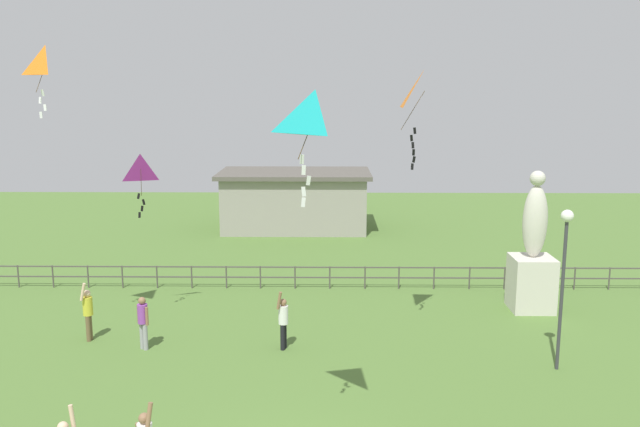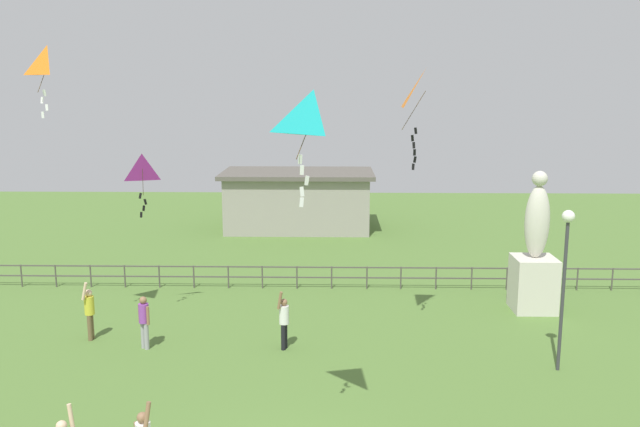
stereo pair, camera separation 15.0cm
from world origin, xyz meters
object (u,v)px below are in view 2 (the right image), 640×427
object	(u,v)px
lamppost	(566,256)
kite_0	(425,94)
statue_monument	(534,264)
kite_3	(313,118)
person_1	(144,319)
kite_1	(142,171)
kite_2	(48,65)
person_0	(90,310)
person_2	(284,319)

from	to	relation	value
lamppost	kite_0	world-z (taller)	kite_0
statue_monument	kite_3	size ratio (longest dim) A/B	2.26
person_1	kite_1	world-z (taller)	kite_1
kite_0	kite_2	world-z (taller)	kite_2
lamppost	kite_0	bearing A→B (deg)	154.20
person_0	kite_1	distance (m)	4.92
kite_2	statue_monument	bearing A→B (deg)	12.01
lamppost	kite_2	size ratio (longest dim) A/B	2.24
kite_2	kite_0	bearing A→B (deg)	-0.46
person_2	kite_2	distance (m)	10.64
kite_1	kite_2	bearing A→B (deg)	-141.14
statue_monument	person_2	distance (m)	9.85
kite_0	lamppost	bearing A→B (deg)	-25.80
person_0	lamppost	bearing A→B (deg)	-8.14
person_1	kite_2	bearing A→B (deg)	167.31
person_1	kite_3	distance (m)	10.63
statue_monument	person_1	size ratio (longest dim) A/B	3.04
statue_monument	person_2	xyz separation A→B (m)	(-8.99, -3.97, -0.78)
person_0	kite_2	xyz separation A→B (m)	(-0.71, -0.12, 7.83)
lamppost	person_0	bearing A→B (deg)	171.86
lamppost	person_2	world-z (taller)	lamppost
statue_monument	kite_0	world-z (taller)	kite_0
person_1	kite_2	xyz separation A→B (m)	(-2.72, 0.61, 7.85)
person_1	kite_3	bearing A→B (deg)	-48.42
kite_1	kite_3	distance (m)	10.78
kite_2	kite_3	size ratio (longest dim) A/B	0.92
statue_monument	person_0	size ratio (longest dim) A/B	2.60
person_0	person_1	size ratio (longest dim) A/B	1.17
kite_1	lamppost	bearing A→B (deg)	-15.92
statue_monument	person_1	distance (m)	14.03
person_0	kite_3	xyz separation A→B (m)	(7.56, -7.00, 6.53)
statue_monument	person_0	world-z (taller)	statue_monument
statue_monument	lamppost	xyz separation A→B (m)	(-0.82, -5.40, 1.68)
lamppost	person_1	world-z (taller)	lamppost
statue_monument	lamppost	size ratio (longest dim) A/B	1.09
statue_monument	person_0	distance (m)	15.78
lamppost	person_2	size ratio (longest dim) A/B	2.45
lamppost	person_1	distance (m)	12.89
person_2	kite_0	size ratio (longest dim) A/B	0.65
lamppost	kite_1	size ratio (longest dim) A/B	2.17
person_0	kite_2	world-z (taller)	kite_2
person_1	kite_2	distance (m)	8.33
kite_0	person_2	bearing A→B (deg)	-174.05
person_0	person_1	xyz separation A→B (m)	(2.00, -0.73, -0.02)
kite_3	kite_2	bearing A→B (deg)	140.28
person_1	person_2	bearing A→B (deg)	0.94
person_1	kite_2	world-z (taller)	kite_2
lamppost	kite_1	distance (m)	13.76
person_2	kite_3	distance (m)	9.19
kite_2	kite_3	distance (m)	10.84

